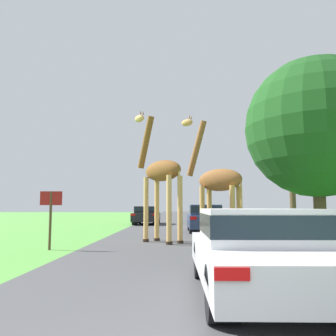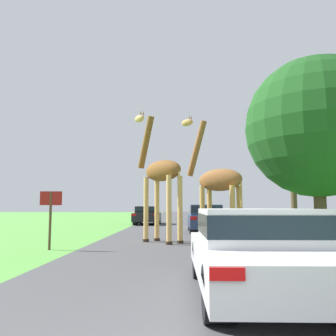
# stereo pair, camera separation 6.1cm
# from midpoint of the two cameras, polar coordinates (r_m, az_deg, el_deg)

# --- Properties ---
(road) EXTENTS (6.53, 120.00, 0.00)m
(road) POSITION_cam_midpoint_polar(r_m,az_deg,el_deg) (31.82, 1.49, -8.59)
(road) COLOR #424244
(road) RESTS_ON ground
(giraffe_near_road) EXTENTS (2.19, 2.27, 5.35)m
(giraffe_near_road) POSITION_cam_midpoint_polar(r_m,az_deg,el_deg) (13.69, -1.35, -1.32)
(giraffe_near_road) COLOR tan
(giraffe_near_road) RESTS_ON ground
(giraffe_companion) EXTENTS (2.54, 2.01, 5.28)m
(giraffe_companion) POSITION_cam_midpoint_polar(r_m,az_deg,el_deg) (14.39, 7.76, -2.45)
(giraffe_companion) COLOR tan
(giraffe_companion) RESTS_ON ground
(car_lead_maroon) EXTENTS (1.88, 4.41, 1.32)m
(car_lead_maroon) POSITION_cam_midpoint_polar(r_m,az_deg,el_deg) (5.84, 14.12, -12.32)
(car_lead_maroon) COLOR silver
(car_lead_maroon) RESTS_ON ground
(car_queue_right) EXTENTS (1.76, 4.26, 1.29)m
(car_queue_right) POSITION_cam_midpoint_polar(r_m,az_deg,el_deg) (30.68, 5.72, -7.35)
(car_queue_right) COLOR #144C28
(car_queue_right) RESTS_ON ground
(car_queue_left) EXTENTS (1.79, 3.93, 1.44)m
(car_queue_left) POSITION_cam_midpoint_polar(r_m,az_deg,el_deg) (19.27, 5.87, -7.93)
(car_queue_left) COLOR navy
(car_queue_left) RESTS_ON ground
(car_far_ahead) EXTENTS (1.87, 4.03, 1.28)m
(car_far_ahead) POSITION_cam_midpoint_polar(r_m,az_deg,el_deg) (23.84, 5.93, -7.73)
(car_far_ahead) COLOR silver
(car_far_ahead) RESTS_ON ground
(car_verge_right) EXTENTS (1.89, 4.79, 1.35)m
(car_verge_right) POSITION_cam_midpoint_polar(r_m,az_deg,el_deg) (27.45, -3.51, -7.47)
(car_verge_right) COLOR black
(car_verge_right) RESTS_ON ground
(tree_left_edge) EXTENTS (4.03, 4.03, 8.41)m
(tree_left_edge) POSITION_cam_midpoint_polar(r_m,az_deg,el_deg) (34.90, 19.08, 2.34)
(tree_left_edge) COLOR #4C3828
(tree_left_edge) RESTS_ON ground
(tree_centre_back) EXTENTS (5.89, 5.89, 7.61)m
(tree_centre_back) POSITION_cam_midpoint_polar(r_m,az_deg,el_deg) (16.21, 22.59, 6.04)
(tree_centre_back) COLOR #4C3828
(tree_centre_back) RESTS_ON ground
(tree_right_cluster) EXTENTS (5.41, 5.41, 8.70)m
(tree_right_cluster) POSITION_cam_midpoint_polar(r_m,az_deg,el_deg) (28.75, 22.98, 3.59)
(tree_right_cluster) COLOR #4C3828
(tree_right_cluster) RESTS_ON ground
(sign_post) EXTENTS (0.70, 0.08, 1.84)m
(sign_post) POSITION_cam_midpoint_polar(r_m,az_deg,el_deg) (11.94, -18.44, -6.26)
(sign_post) COLOR #4C3823
(sign_post) RESTS_ON ground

